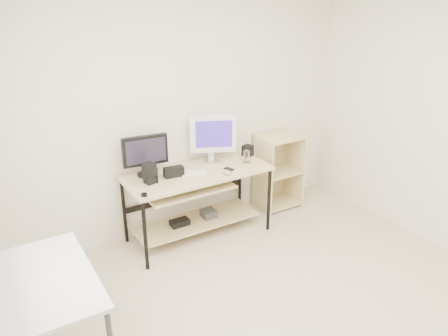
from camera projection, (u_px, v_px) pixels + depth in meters
name	position (u px, v px, depth m)	size (l,w,h in m)	color
room	(292.00, 177.00, 2.88)	(4.01, 4.01, 2.62)	beige
desk	(196.00, 190.00, 4.51)	(1.50, 0.65, 0.75)	#D1BB85
side_table	(46.00, 289.00, 2.83)	(0.60, 1.00, 0.75)	silver
shelf_unit	(276.00, 170.00, 5.24)	(0.50, 0.40, 0.90)	beige
black_monitor	(145.00, 153.00, 4.26)	(0.45, 0.19, 0.41)	black
white_imac	(213.00, 135.00, 4.58)	(0.46, 0.24, 0.52)	silver
keyboard	(186.00, 174.00, 4.37)	(0.41, 0.11, 0.01)	silver
mouse	(227.00, 172.00, 4.36)	(0.07, 0.11, 0.04)	#B5B5BA
center_speaker	(174.00, 172.00, 4.30)	(0.20, 0.09, 0.10)	black
speaker_left	(149.00, 173.00, 4.13)	(0.12, 0.12, 0.20)	black
speaker_right	(248.00, 151.00, 4.83)	(0.10, 0.10, 0.12)	black
audio_controller	(153.00, 176.00, 4.14)	(0.08, 0.05, 0.15)	black
volume_puck	(144.00, 195.00, 3.91)	(0.06, 0.06, 0.02)	black
smartphone	(229.00, 169.00, 4.48)	(0.06, 0.11, 0.01)	black
coaster	(246.00, 162.00, 4.66)	(0.08, 0.08, 0.01)	olive
drinking_glass	(247.00, 156.00, 4.64)	(0.06, 0.06, 0.13)	white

